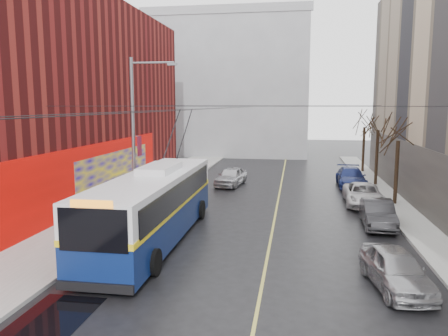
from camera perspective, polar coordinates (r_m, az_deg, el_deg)
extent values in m
plane|color=black|center=(14.74, -1.76, -17.75)|extent=(140.00, 140.00, 0.00)
cube|color=gray|center=(27.88, -13.29, -5.21)|extent=(4.00, 60.00, 0.15)
cube|color=gray|center=(26.59, 23.16, -6.32)|extent=(2.00, 60.00, 0.15)
cube|color=#BFB74C|center=(27.78, 6.88, -5.24)|extent=(0.12, 50.00, 0.01)
cube|color=#5C1212|center=(32.77, -25.50, 8.41)|extent=(12.00, 36.00, 14.00)
cube|color=red|center=(26.56, -19.00, -1.86)|extent=(0.08, 28.00, 4.00)
cube|color=#1905A7|center=(31.94, -13.82, -0.73)|extent=(0.06, 12.00, 3.20)
cube|color=#4C4742|center=(28.35, 24.33, -1.53)|extent=(0.06, 36.00, 4.00)
cube|color=gray|center=(58.68, 0.92, 10.74)|extent=(20.00, 12.00, 18.00)
cube|color=gray|center=(53.94, -0.03, 20.07)|extent=(20.50, 0.40, 1.00)
cylinder|color=slate|center=(24.72, -11.76, 3.54)|extent=(0.20, 0.20, 9.00)
cube|color=#560C1E|center=(24.63, -10.98, 2.84)|extent=(0.04, 0.60, 1.10)
cylinder|color=slate|center=(24.34, -9.35, 13.43)|extent=(2.40, 0.10, 0.10)
cube|color=slate|center=(24.01, -6.78, 13.32)|extent=(0.50, 0.22, 0.12)
cylinder|color=black|center=(28.71, -3.53, 7.73)|extent=(0.02, 60.00, 0.02)
cylinder|color=black|center=(28.51, -1.56, 7.73)|extent=(0.02, 60.00, 0.02)
cylinder|color=black|center=(19.17, 1.63, 8.07)|extent=(18.00, 0.02, 0.02)
cylinder|color=black|center=(35.09, 5.17, 8.13)|extent=(18.00, 0.02, 0.02)
cylinder|color=black|center=(30.02, 21.58, -0.68)|extent=(0.24, 0.24, 4.20)
cylinder|color=black|center=(36.81, 19.31, 1.21)|extent=(0.24, 0.24, 4.48)
cylinder|color=black|center=(43.68, 17.75, 2.25)|extent=(0.24, 0.24, 4.37)
cube|color=black|center=(15.13, -21.20, -17.60)|extent=(2.11, 2.91, 0.01)
ellipsoid|color=slate|center=(21.41, -2.09, 11.07)|extent=(0.44, 0.20, 0.12)
ellipsoid|color=slate|center=(23.49, -0.02, 12.87)|extent=(0.44, 0.20, 0.12)
ellipsoid|color=slate|center=(25.25, -2.96, 8.93)|extent=(0.44, 0.20, 0.12)
cube|color=#0A1B50|center=(21.28, -9.13, -6.69)|extent=(2.84, 12.78, 1.60)
cube|color=silver|center=(20.95, -9.22, -2.75)|extent=(2.84, 12.78, 1.38)
cube|color=yellow|center=(21.09, -9.18, -4.60)|extent=(2.88, 12.82, 0.23)
cube|color=black|center=(15.21, -16.78, -7.83)|extent=(2.45, 0.06, 1.49)
cube|color=black|center=(27.03, -5.00, -0.54)|extent=(2.45, 0.06, 1.28)
cube|color=black|center=(21.44, -12.78, -2.89)|extent=(0.11, 11.70, 1.06)
cube|color=black|center=(20.58, -5.49, -3.18)|extent=(0.11, 11.70, 1.06)
cube|color=silver|center=(21.80, -8.40, -0.03)|extent=(1.51, 3.20, 0.32)
cube|color=black|center=(15.82, -16.54, -14.73)|extent=(2.77, 0.14, 0.32)
cylinder|color=black|center=(18.17, -17.57, -11.19)|extent=(0.33, 1.07, 1.06)
cylinder|color=black|center=(17.15, -9.09, -12.07)|extent=(0.33, 1.07, 1.06)
cylinder|color=black|center=(25.73, -9.10, -5.17)|extent=(0.33, 1.07, 1.06)
cylinder|color=black|center=(25.03, -3.04, -5.45)|extent=(0.33, 1.07, 1.06)
cylinder|color=black|center=(25.30, -6.77, 4.65)|extent=(0.09, 3.70, 2.61)
cylinder|color=black|center=(25.11, -5.13, 4.64)|extent=(0.09, 3.70, 2.61)
imported|color=#9E9FA3|center=(16.93, 21.54, -12.19)|extent=(2.31, 4.41, 1.43)
imported|color=#28282B|center=(24.75, 19.45, -5.64)|extent=(1.67, 4.39, 1.43)
imported|color=#BCBCBE|center=(29.75, 17.72, -3.31)|extent=(2.42, 5.07, 1.39)
imported|color=navy|center=(36.10, 16.25, -1.16)|extent=(2.18, 5.23, 1.51)
imported|color=#A9AAAE|center=(35.09, 0.93, -1.10)|extent=(2.47, 4.65, 1.51)
imported|color=black|center=(24.96, -14.86, -4.45)|extent=(0.55, 0.75, 1.87)
imported|color=black|center=(26.46, -13.73, -3.66)|extent=(1.17, 1.16, 1.90)
imported|color=black|center=(27.71, -11.47, -3.40)|extent=(1.00, 1.18, 1.58)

